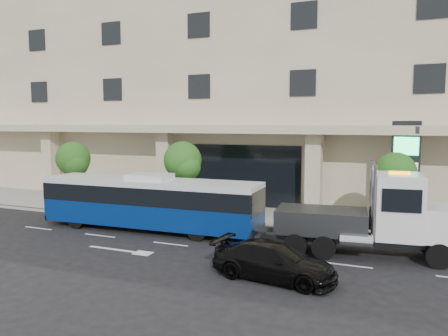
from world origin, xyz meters
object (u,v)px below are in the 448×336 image
at_px(city_bus, 150,202).
at_px(signage_pylon, 405,173).
at_px(tow_truck, 378,218).
at_px(black_sedan, 274,261).

bearing_deg(city_bus, signage_pylon, 21.83).
relative_size(tow_truck, black_sedan, 1.93).
distance_m(tow_truck, black_sedan, 5.40).
height_order(black_sedan, signage_pylon, signage_pylon).
height_order(city_bus, signage_pylon, signage_pylon).
bearing_deg(black_sedan, city_bus, 67.79).
relative_size(city_bus, signage_pylon, 2.13).
bearing_deg(signage_pylon, black_sedan, -104.41).
bearing_deg(tow_truck, black_sedan, -134.33).
relative_size(city_bus, tow_truck, 1.34).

